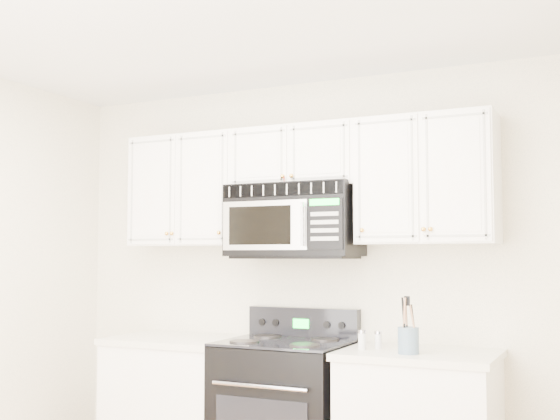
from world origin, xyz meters
The scene contains 8 objects.
room centered at (0.00, 0.00, 1.30)m, with size 3.51×3.51×2.61m.
base_cabinet_left centered at (-0.80, 1.44, 0.43)m, with size 0.86×0.65×0.92m.
range centered at (-0.03, 1.43, 0.48)m, with size 0.75×0.69×1.12m.
upper_cabinets centered at (0.00, 1.58, 1.93)m, with size 2.44×0.37×0.75m.
microwave centered at (-0.01, 1.54, 1.68)m, with size 0.82×0.46×0.45m.
utensil_crock centered at (0.77, 1.30, 1.00)m, with size 0.11×0.11×0.31m.
shaker_salt centered at (0.56, 1.43, 0.97)m, with size 0.04×0.04×0.10m.
shaker_pepper centered at (0.49, 1.35, 0.98)m, with size 0.05×0.05×0.11m.
Camera 1 is at (1.79, -2.48, 1.45)m, focal length 45.00 mm.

